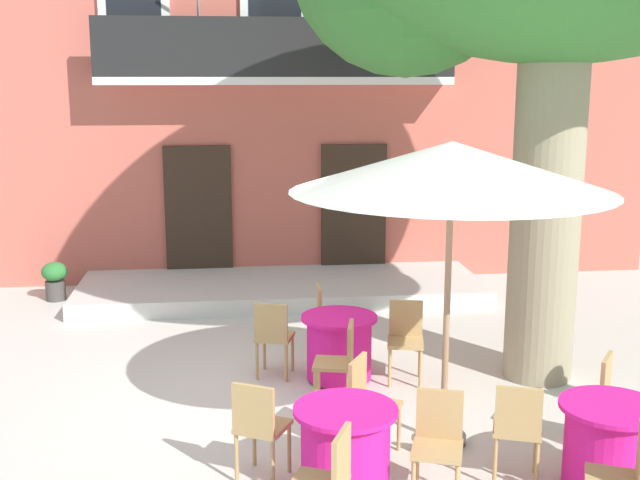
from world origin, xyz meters
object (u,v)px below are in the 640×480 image
at_px(cafe_umbrella, 452,168).
at_px(cafe_chair_middle_3, 259,424).
at_px(cafe_chair_near_tree_1, 340,358).
at_px(cafe_table_middle, 345,450).
at_px(cafe_chair_near_tree_0, 273,334).
at_px(cafe_chair_near_tree_3, 328,316).
at_px(cafe_chair_front_1, 625,475).
at_px(cafe_chair_near_tree_2, 406,335).
at_px(cafe_chair_middle_1, 438,439).
at_px(cafe_chair_middle_2, 368,399).
at_px(cafe_table_near_tree, 339,347).
at_px(cafe_table_front, 609,446).
at_px(cafe_chair_front_3, 616,398).
at_px(cafe_chair_front_0, 518,426).
at_px(ground_planter_left, 55,279).
at_px(cafe_chair_middle_0, 328,479).

bearing_deg(cafe_umbrella, cafe_chair_middle_3, -162.56).
bearing_deg(cafe_chair_near_tree_1, cafe_table_middle, -96.54).
height_order(cafe_chair_near_tree_0, cafe_chair_near_tree_1, same).
relative_size(cafe_chair_near_tree_1, cafe_umbrella, 0.31).
distance_m(cafe_chair_near_tree_3, cafe_chair_front_1, 4.51).
bearing_deg(cafe_chair_near_tree_2, cafe_chair_middle_1, -96.73).
bearing_deg(cafe_umbrella, cafe_chair_middle_2, -168.85).
height_order(cafe_table_near_tree, cafe_table_front, same).
height_order(cafe_chair_near_tree_1, cafe_chair_middle_3, same).
xyz_separation_m(cafe_chair_front_1, cafe_chair_front_3, (0.62, 1.37, 0.00)).
relative_size(cafe_chair_near_tree_1, cafe_chair_front_0, 1.00).
height_order(cafe_table_front, cafe_chair_front_1, cafe_chair_front_1).
distance_m(cafe_table_middle, ground_planter_left, 7.27).
relative_size(cafe_chair_near_tree_0, cafe_table_front, 1.05).
xyz_separation_m(cafe_chair_near_tree_0, cafe_chair_front_1, (2.40, -3.57, 0.00)).
bearing_deg(ground_planter_left, cafe_chair_middle_2, -54.97).
distance_m(cafe_chair_near_tree_0, cafe_chair_middle_0, 3.39).
height_order(cafe_table_front, cafe_umbrella, cafe_umbrella).
bearing_deg(cafe_table_front, cafe_chair_middle_1, 179.26).
height_order(cafe_chair_near_tree_2, cafe_chair_middle_0, same).
xyz_separation_m(cafe_chair_near_tree_3, cafe_umbrella, (0.80, -2.44, 2.08)).
relative_size(cafe_table_middle, cafe_chair_front_0, 0.95).
bearing_deg(ground_planter_left, cafe_table_middle, -60.08).
height_order(cafe_chair_middle_0, cafe_umbrella, cafe_umbrella).
distance_m(cafe_chair_near_tree_3, cafe_chair_middle_0, 4.02).
bearing_deg(cafe_chair_near_tree_3, cafe_chair_middle_1, -82.07).
distance_m(cafe_table_middle, cafe_chair_front_3, 2.61).
relative_size(cafe_chair_near_tree_1, cafe_table_middle, 1.05).
relative_size(cafe_table_middle, cafe_chair_front_3, 0.95).
bearing_deg(cafe_chair_near_tree_1, cafe_chair_middle_2, -84.55).
xyz_separation_m(cafe_chair_near_tree_2, cafe_chair_front_3, (1.53, -1.97, 0.00)).
height_order(cafe_chair_near_tree_0, cafe_chair_middle_0, same).
bearing_deg(cafe_chair_front_3, cafe_chair_front_1, -114.30).
height_order(cafe_chair_middle_2, cafe_chair_front_0, same).
relative_size(cafe_table_middle, cafe_chair_front_1, 0.95).
bearing_deg(cafe_table_near_tree, cafe_umbrella, -65.67).
distance_m(cafe_chair_near_tree_3, cafe_table_middle, 3.29).
xyz_separation_m(cafe_table_middle, cafe_umbrella, (1.06, 0.84, 2.22)).
height_order(cafe_table_middle, cafe_umbrella, cafe_umbrella).
height_order(cafe_chair_front_0, ground_planter_left, cafe_chair_front_0).
xyz_separation_m(cafe_chair_near_tree_1, cafe_umbrella, (0.85, -0.94, 2.08)).
bearing_deg(ground_planter_left, cafe_chair_middle_1, -56.01).
xyz_separation_m(cafe_chair_near_tree_1, cafe_chair_front_0, (1.26, -1.78, 0.00)).
distance_m(cafe_chair_front_1, cafe_umbrella, 2.85).
relative_size(cafe_chair_near_tree_1, cafe_chair_middle_3, 1.00).
xyz_separation_m(cafe_table_near_tree, cafe_chair_front_0, (1.17, -2.53, 0.14)).
height_order(cafe_chair_front_3, ground_planter_left, cafe_chair_front_3).
xyz_separation_m(cafe_chair_near_tree_0, cafe_table_front, (2.64, -2.85, -0.14)).
bearing_deg(cafe_chair_near_tree_3, cafe_chair_near_tree_0, -138.98).
xyz_separation_m(cafe_chair_front_0, cafe_chair_front_3, (1.11, 0.47, 0.00)).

